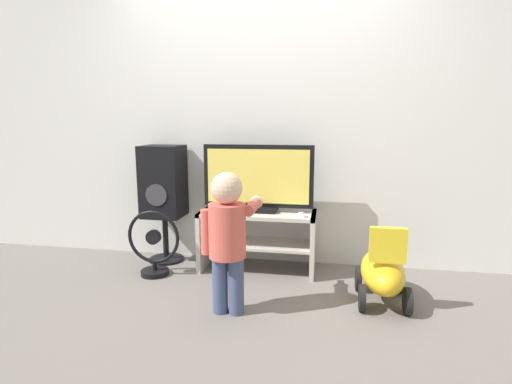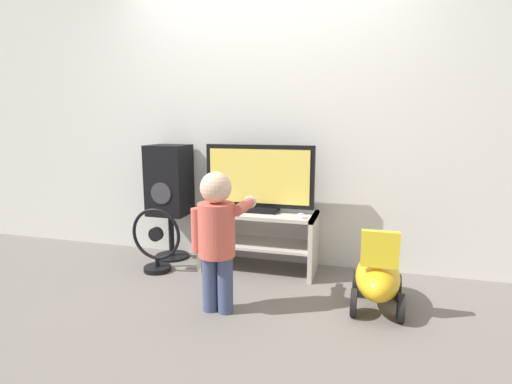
% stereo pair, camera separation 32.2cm
% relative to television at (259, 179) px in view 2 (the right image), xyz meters
% --- Properties ---
extents(ground_plane, '(16.00, 16.00, 0.00)m').
position_rel_television_xyz_m(ground_plane, '(0.00, -0.22, -0.78)').
color(ground_plane, slate).
extents(wall_back, '(10.00, 0.06, 2.60)m').
position_rel_television_xyz_m(wall_back, '(0.00, 0.26, 0.52)').
color(wall_back, silver).
rests_on(wall_back, ground_plane).
extents(tv_stand, '(0.96, 0.41, 0.51)m').
position_rel_television_xyz_m(tv_stand, '(0.00, -0.02, -0.45)').
color(tv_stand, beige).
rests_on(tv_stand, ground_plane).
extents(television, '(0.92, 0.20, 0.56)m').
position_rel_television_xyz_m(television, '(0.00, 0.00, 0.00)').
color(television, black).
rests_on(television, tv_stand).
extents(game_console, '(0.05, 0.15, 0.05)m').
position_rel_television_xyz_m(game_console, '(-0.27, -0.09, -0.25)').
color(game_console, white).
rests_on(game_console, tv_stand).
extents(remote_primary, '(0.08, 0.13, 0.03)m').
position_rel_television_xyz_m(remote_primary, '(0.38, -0.13, -0.26)').
color(remote_primary, white).
rests_on(remote_primary, tv_stand).
extents(child, '(0.36, 0.52, 0.94)m').
position_rel_television_xyz_m(child, '(-0.05, -0.82, -0.23)').
color(child, '#3F4C72').
rests_on(child, ground_plane).
extents(speaker_tower, '(0.34, 0.32, 1.04)m').
position_rel_television_xyz_m(speaker_tower, '(-0.86, 0.06, -0.08)').
color(speaker_tower, black).
rests_on(speaker_tower, ground_plane).
extents(floor_fan, '(0.44, 0.23, 0.54)m').
position_rel_television_xyz_m(floor_fan, '(-0.82, -0.29, -0.54)').
color(floor_fan, black).
rests_on(floor_fan, ground_plane).
extents(ride_on_toy, '(0.33, 0.62, 0.58)m').
position_rel_television_xyz_m(ride_on_toy, '(0.96, -0.48, -0.56)').
color(ride_on_toy, gold).
rests_on(ride_on_toy, ground_plane).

